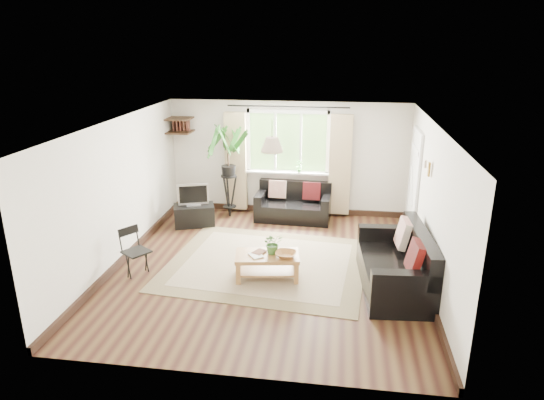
# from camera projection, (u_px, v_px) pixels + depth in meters

# --- Properties ---
(floor) EXTENTS (5.50, 5.50, 0.00)m
(floor) POSITION_uv_depth(u_px,v_px,m) (269.00, 267.00, 8.05)
(floor) COLOR black
(floor) RESTS_ON ground
(ceiling) EXTENTS (5.50, 5.50, 0.00)m
(ceiling) POSITION_uv_depth(u_px,v_px,m) (268.00, 123.00, 7.28)
(ceiling) COLOR white
(ceiling) RESTS_ON floor
(wall_back) EXTENTS (5.00, 0.02, 2.40)m
(wall_back) POSITION_uv_depth(u_px,v_px,m) (288.00, 158.00, 10.24)
(wall_back) COLOR beige
(wall_back) RESTS_ON floor
(wall_front) EXTENTS (5.00, 0.02, 2.40)m
(wall_front) POSITION_uv_depth(u_px,v_px,m) (229.00, 281.00, 5.08)
(wall_front) COLOR beige
(wall_front) RESTS_ON floor
(wall_left) EXTENTS (0.02, 5.50, 2.40)m
(wall_left) POSITION_uv_depth(u_px,v_px,m) (119.00, 192.00, 8.00)
(wall_left) COLOR beige
(wall_left) RESTS_ON floor
(wall_right) EXTENTS (0.02, 5.50, 2.40)m
(wall_right) POSITION_uv_depth(u_px,v_px,m) (432.00, 206.00, 7.33)
(wall_right) COLOR beige
(wall_right) RESTS_ON floor
(rug) EXTENTS (3.49, 3.07, 0.02)m
(rug) POSITION_uv_depth(u_px,v_px,m) (266.00, 264.00, 8.16)
(rug) COLOR #C2B596
(rug) RESTS_ON floor
(window) EXTENTS (2.50, 0.16, 2.16)m
(window) POSITION_uv_depth(u_px,v_px,m) (288.00, 142.00, 10.10)
(window) COLOR white
(window) RESTS_ON wall_back
(door) EXTENTS (0.06, 0.96, 2.06)m
(door) POSITION_uv_depth(u_px,v_px,m) (414.00, 187.00, 8.99)
(door) COLOR silver
(door) RESTS_ON wall_right
(corner_shelf) EXTENTS (0.50, 0.50, 0.34)m
(corner_shelf) POSITION_uv_depth(u_px,v_px,m) (180.00, 125.00, 10.10)
(corner_shelf) COLOR black
(corner_shelf) RESTS_ON wall_back
(pendant_lamp) EXTENTS (0.36, 0.36, 0.54)m
(pendant_lamp) POSITION_uv_depth(u_px,v_px,m) (272.00, 141.00, 7.77)
(pendant_lamp) COLOR beige
(pendant_lamp) RESTS_ON ceiling
(wall_sconce) EXTENTS (0.12, 0.12, 0.28)m
(wall_sconce) POSITION_uv_depth(u_px,v_px,m) (427.00, 167.00, 7.44)
(wall_sconce) COLOR beige
(wall_sconce) RESTS_ON wall_right
(sofa_back) EXTENTS (1.57, 0.83, 0.72)m
(sofa_back) POSITION_uv_depth(u_px,v_px,m) (293.00, 203.00, 10.07)
(sofa_back) COLOR black
(sofa_back) RESTS_ON floor
(sofa_right) EXTENTS (1.92, 1.06, 0.87)m
(sofa_right) POSITION_uv_depth(u_px,v_px,m) (395.00, 261.00, 7.26)
(sofa_right) COLOR black
(sofa_right) RESTS_ON floor
(coffee_table) EXTENTS (1.06, 0.69, 0.41)m
(coffee_table) POSITION_uv_depth(u_px,v_px,m) (267.00, 266.00, 7.64)
(coffee_table) COLOR #905F2F
(coffee_table) RESTS_ON floor
(table_plant) EXTENTS (0.40, 0.38, 0.34)m
(table_plant) POSITION_uv_depth(u_px,v_px,m) (273.00, 243.00, 7.56)
(table_plant) COLOR #356127
(table_plant) RESTS_ON coffee_table
(bowl) EXTENTS (0.35, 0.35, 0.08)m
(bowl) POSITION_uv_depth(u_px,v_px,m) (286.00, 254.00, 7.48)
(bowl) COLOR #A56D38
(bowl) RESTS_ON coffee_table
(book_a) EXTENTS (0.28, 0.30, 0.02)m
(book_a) POSITION_uv_depth(u_px,v_px,m) (251.00, 256.00, 7.48)
(book_a) COLOR white
(book_a) RESTS_ON coffee_table
(book_b) EXTENTS (0.25, 0.28, 0.02)m
(book_b) POSITION_uv_depth(u_px,v_px,m) (255.00, 251.00, 7.67)
(book_b) COLOR #543121
(book_b) RESTS_ON coffee_table
(tv_stand) EXTENTS (0.90, 0.69, 0.43)m
(tv_stand) POSITION_uv_depth(u_px,v_px,m) (194.00, 215.00, 9.80)
(tv_stand) COLOR black
(tv_stand) RESTS_ON floor
(tv) EXTENTS (0.64, 0.39, 0.47)m
(tv) POSITION_uv_depth(u_px,v_px,m) (193.00, 194.00, 9.66)
(tv) COLOR #A5A5AA
(tv) RESTS_ON tv_stand
(palm_stand) EXTENTS (0.89, 0.89, 1.95)m
(palm_stand) POSITION_uv_depth(u_px,v_px,m) (229.00, 172.00, 10.06)
(palm_stand) COLOR black
(palm_stand) RESTS_ON floor
(folding_chair) EXTENTS (0.56, 0.56, 0.78)m
(folding_chair) POSITION_uv_depth(u_px,v_px,m) (136.00, 253.00, 7.68)
(folding_chair) COLOR black
(folding_chair) RESTS_ON floor
(sill_plant) EXTENTS (0.14, 0.10, 0.27)m
(sill_plant) POSITION_uv_depth(u_px,v_px,m) (299.00, 166.00, 10.14)
(sill_plant) COLOR #2D6023
(sill_plant) RESTS_ON window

